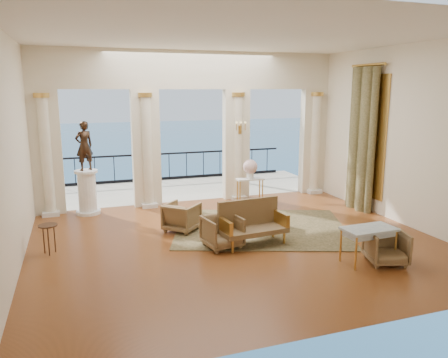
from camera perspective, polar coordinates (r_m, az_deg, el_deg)
name	(u,v)px	position (r m, az deg, el deg)	size (l,w,h in m)	color
floor	(237,242)	(10.03, 1.75, -8.20)	(9.00, 9.00, 0.00)	#482911
room_walls	(259,117)	(8.41, 4.59, 8.02)	(9.00, 9.00, 9.00)	white
arcade	(192,117)	(13.10, -4.14, 8.04)	(9.00, 0.56, 4.50)	beige
terrace	(179,189)	(15.39, -5.89, -1.37)	(10.00, 3.60, 0.10)	#AAA290
balustrade	(169,169)	(16.83, -7.17, 1.32)	(9.00, 0.06, 1.03)	black
palm_tree	(225,70)	(16.33, 0.19, 14.08)	(2.00, 2.00, 4.50)	#4C3823
sea	(99,152)	(69.54, -16.04, 3.46)	(160.00, 160.00, 0.00)	navy
curtain	(361,139)	(12.91, 17.50, 4.96)	(0.33, 1.40, 4.09)	#484725
window_frame	(367,136)	(13.01, 18.19, 5.33)	(0.04, 1.60, 3.40)	gold
wall_sconce	(240,129)	(13.26, 2.13, 6.56)	(0.30, 0.11, 0.33)	gold
rug	(261,228)	(11.01, 4.86, -6.35)	(4.15, 3.23, 0.02)	#282D15
armchair_a	(222,230)	(9.58, -0.22, -6.72)	(0.75, 0.71, 0.78)	#4A381E
armchair_b	(386,245)	(9.31, 20.46, -8.14)	(0.72, 0.67, 0.74)	#4A381E
armchair_c	(261,213)	(10.99, 4.84, -4.50)	(0.69, 0.64, 0.71)	#4A381E
armchair_d	(182,215)	(10.73, -5.53, -4.76)	(0.74, 0.70, 0.76)	#4A381E
settee	(252,222)	(9.80, 3.64, -5.69)	(1.54, 0.77, 0.99)	#4A381E
game_table	(369,231)	(9.16, 18.41, -6.52)	(1.07, 0.61, 0.72)	#92A7B6
pedestal	(87,193)	(12.64, -17.43, -1.75)	(0.67, 0.67, 1.23)	silver
statue	(84,146)	(12.41, -17.80, 4.14)	(0.49, 0.32, 1.34)	black
console_table	(250,183)	(13.14, 3.42, -0.49)	(0.83, 0.36, 0.78)	silver
urn	(250,168)	(13.05, 3.45, 1.49)	(0.43, 0.43, 0.57)	white
side_table	(48,229)	(9.87, -21.99, -6.07)	(0.39, 0.39, 0.64)	black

